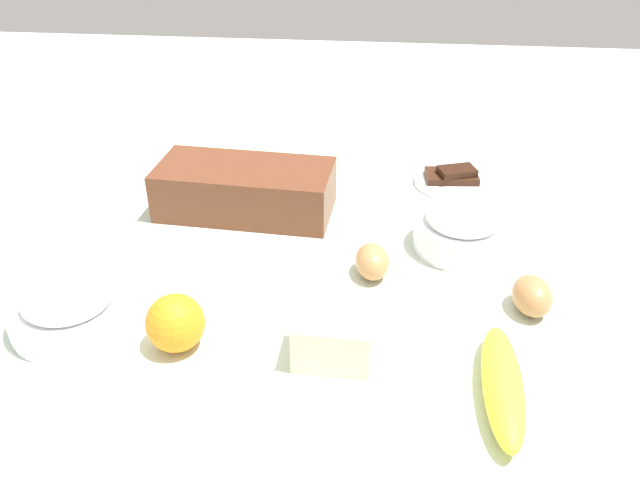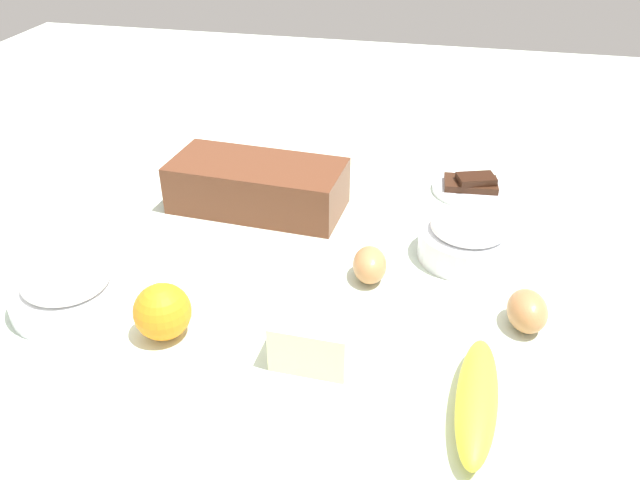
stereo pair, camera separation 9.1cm
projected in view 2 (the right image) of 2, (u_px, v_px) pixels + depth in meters
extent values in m
cube|color=silver|center=(320.00, 269.00, 0.94)|extent=(2.40, 2.40, 0.02)
cube|color=brown|center=(258.00, 186.00, 1.06)|extent=(0.29, 0.15, 0.08)
cube|color=black|center=(257.00, 184.00, 1.06)|extent=(0.28, 0.14, 0.07)
cylinder|color=white|center=(70.00, 296.00, 0.84)|extent=(0.15, 0.15, 0.03)
torus|color=white|center=(68.00, 287.00, 0.84)|extent=(0.15, 0.15, 0.01)
ellipsoid|color=white|center=(66.00, 278.00, 0.83)|extent=(0.11, 0.11, 0.04)
cylinder|color=white|center=(466.00, 244.00, 0.94)|extent=(0.14, 0.14, 0.04)
torus|color=white|center=(468.00, 233.00, 0.93)|extent=(0.14, 0.14, 0.01)
ellipsoid|color=white|center=(469.00, 226.00, 0.92)|extent=(0.11, 0.11, 0.04)
ellipsoid|color=yellow|center=(477.00, 399.00, 0.68)|extent=(0.05, 0.19, 0.04)
sphere|color=orange|center=(162.00, 312.00, 0.79)|extent=(0.07, 0.07, 0.07)
cube|color=#F4EDB2|center=(312.00, 340.00, 0.75)|extent=(0.09, 0.07, 0.06)
ellipsoid|color=#B97D4C|center=(370.00, 265.00, 0.89)|extent=(0.06, 0.07, 0.05)
ellipsoid|color=#B17848|center=(527.00, 311.00, 0.80)|extent=(0.06, 0.07, 0.05)
cylinder|color=white|center=(470.00, 189.00, 1.12)|extent=(0.13, 0.13, 0.01)
cube|color=#381E11|center=(471.00, 184.00, 1.12)|extent=(0.09, 0.06, 0.01)
cube|color=black|center=(476.00, 179.00, 1.11)|extent=(0.07, 0.06, 0.01)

